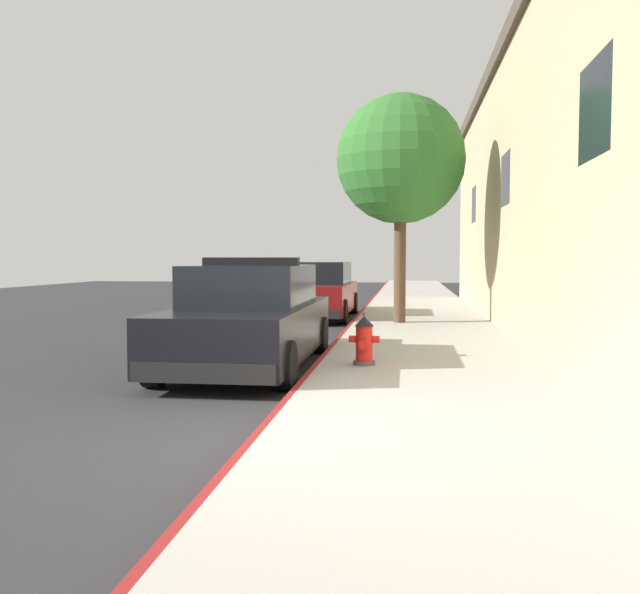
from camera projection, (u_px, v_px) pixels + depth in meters
name	position (u px, v px, depth m)	size (l,w,h in m)	color
ground_plane	(177.00, 330.00, 16.60)	(33.37, 60.00, 0.20)	#2B2B2D
sidewalk_pavement	(423.00, 326.00, 15.82)	(3.27, 60.00, 0.14)	#ADA89E
curb_painted_edge	(352.00, 325.00, 16.03)	(0.08, 60.00, 0.14)	maroon
police_cruiser	(250.00, 319.00, 10.26)	(1.94, 4.84, 1.68)	black
parked_car_silver_ahead	(318.00, 292.00, 18.68)	(1.94, 4.84, 1.56)	maroon
fire_hydrant	(364.00, 341.00, 9.64)	(0.44, 0.40, 0.76)	#4C4C51
street_tree	(401.00, 160.00, 15.83)	(3.03, 3.03, 5.37)	brown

